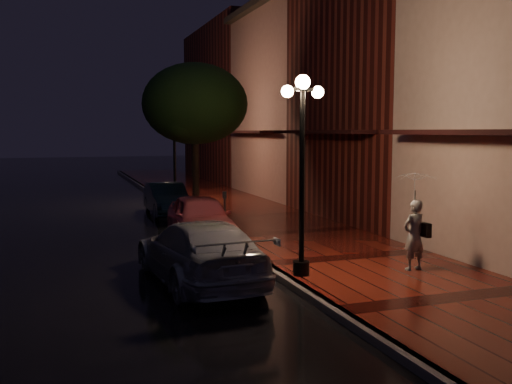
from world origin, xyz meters
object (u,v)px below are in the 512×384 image
object	(u,v)px
streetlamp_near	(302,163)
parking_meter	(225,208)
woman_with_umbrella	(415,205)
street_tree	(195,106)
streetlamp_far	(174,146)
pink_car	(200,218)
navy_car	(167,199)
silver_car	(199,252)

from	to	relation	value
streetlamp_near	parking_meter	size ratio (longest dim) A/B	3.27
woman_with_umbrella	street_tree	bearing A→B (deg)	-88.67
streetlamp_far	pink_car	world-z (taller)	streetlamp_far
pink_car	woman_with_umbrella	xyz separation A→B (m)	(3.53, -5.74, 0.93)
navy_car	silver_car	size ratio (longest dim) A/B	0.81
streetlamp_near	silver_car	xyz separation A→B (m)	(-2.12, 0.63, -1.91)
woman_with_umbrella	streetlamp_far	bearing A→B (deg)	-90.03
streetlamp_far	navy_car	xyz separation A→B (m)	(-0.95, -3.14, -1.97)
pink_car	navy_car	distance (m)	5.54
navy_car	street_tree	bearing A→B (deg)	6.28
street_tree	navy_car	xyz separation A→B (m)	(-1.21, -0.13, -3.62)
navy_car	parking_meter	world-z (taller)	parking_meter
streetlamp_far	navy_car	bearing A→B (deg)	-106.85
navy_car	streetlamp_far	bearing A→B (deg)	73.38
streetlamp_near	streetlamp_far	world-z (taller)	same
street_tree	woman_with_umbrella	size ratio (longest dim) A/B	2.60
woman_with_umbrella	parking_meter	world-z (taller)	woman_with_umbrella
streetlamp_near	street_tree	distance (m)	11.12
street_tree	silver_car	bearing A→B (deg)	-102.93
navy_car	parking_meter	size ratio (longest dim) A/B	2.90
streetlamp_near	navy_car	distance (m)	11.08
navy_car	silver_car	distance (m)	10.30
navy_car	woman_with_umbrella	xyz separation A→B (m)	(3.53, -11.28, 1.00)
street_tree	woman_with_umbrella	world-z (taller)	street_tree
street_tree	streetlamp_near	bearing A→B (deg)	-91.35
street_tree	parking_meter	bearing A→B (deg)	-94.61
pink_car	silver_car	distance (m)	4.84
silver_car	navy_car	bearing A→B (deg)	-100.63
navy_car	woman_with_umbrella	distance (m)	11.86
streetlamp_far	woman_with_umbrella	bearing A→B (deg)	-79.85
streetlamp_near	streetlamp_far	distance (m)	14.00
street_tree	woman_with_umbrella	distance (m)	11.93
navy_car	silver_car	world-z (taller)	silver_car
streetlamp_far	street_tree	bearing A→B (deg)	-85.09
streetlamp_near	woman_with_umbrella	size ratio (longest dim) A/B	1.93
streetlamp_near	silver_car	size ratio (longest dim) A/B	0.91
streetlamp_near	silver_car	bearing A→B (deg)	163.55
woman_with_umbrella	parking_meter	bearing A→B (deg)	-74.26
streetlamp_far	parking_meter	size ratio (longest dim) A/B	3.27
pink_car	parking_meter	xyz separation A→B (m)	(0.75, -0.02, 0.26)
streetlamp_far	woman_with_umbrella	world-z (taller)	streetlamp_far
streetlamp_far	woman_with_umbrella	size ratio (longest dim) A/B	1.93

